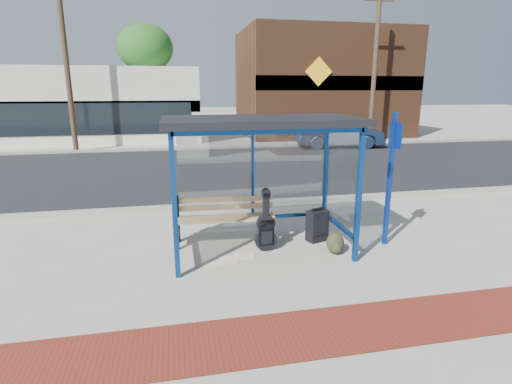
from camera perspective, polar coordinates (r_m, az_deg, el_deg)
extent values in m
plane|color=#B2ADA0|center=(7.40, 0.67, -8.42)|extent=(120.00, 120.00, 0.00)
cube|color=maroon|center=(5.18, 7.17, -19.35)|extent=(60.00, 1.00, 0.01)
cube|color=gray|center=(10.07, -2.85, -1.78)|extent=(60.00, 0.25, 0.12)
cube|color=black|center=(15.01, -5.86, 3.37)|extent=(60.00, 10.00, 0.00)
cube|color=gray|center=(20.01, -7.39, 6.29)|extent=(60.00, 0.25, 0.12)
cube|color=#B2ADA0|center=(21.89, -7.78, 6.83)|extent=(60.00, 4.00, 0.01)
cube|color=navy|center=(6.15, -11.56, -2.15)|extent=(0.08, 0.08, 2.30)
cube|color=navy|center=(6.83, 14.47, -0.66)|extent=(0.08, 0.08, 2.30)
cube|color=navy|center=(7.61, -11.65, 1.04)|extent=(0.08, 0.08, 2.30)
cube|color=navy|center=(8.16, 9.91, 2.03)|extent=(0.08, 0.08, 2.30)
cube|color=navy|center=(7.57, -0.51, 9.79)|extent=(3.00, 0.08, 0.08)
cube|color=navy|center=(6.11, 2.25, 8.65)|extent=(3.00, 0.08, 0.08)
cube|color=navy|center=(6.68, -12.09, 8.85)|extent=(0.08, 1.50, 0.08)
cube|color=navy|center=(7.31, 12.44, 9.29)|extent=(0.08, 1.50, 0.08)
cube|color=navy|center=(7.95, -0.48, -3.70)|extent=(3.00, 0.08, 0.06)
cube|color=navy|center=(7.10, -11.30, -6.24)|extent=(0.08, 1.50, 0.06)
cube|color=navy|center=(7.70, 11.69, -4.63)|extent=(0.08, 1.50, 0.06)
cube|color=navy|center=(7.70, -0.49, 3.03)|extent=(0.05, 0.05, 1.90)
cube|color=silver|center=(7.71, -0.49, 2.74)|extent=(2.84, 0.01, 1.82)
cube|color=silver|center=(6.84, -11.67, 0.91)|extent=(0.02, 1.34, 1.82)
cube|color=silver|center=(7.45, 12.05, 2.00)|extent=(0.02, 1.34, 1.82)
cube|color=black|center=(6.83, 0.73, 10.12)|extent=(3.30, 1.80, 0.12)
cube|color=silver|center=(25.80, -29.20, 10.76)|extent=(18.00, 6.00, 4.00)
cube|color=black|center=(22.99, -31.34, 10.25)|extent=(18.00, 0.10, 0.60)
cube|color=black|center=(22.96, -31.20, 8.75)|extent=(17.00, 0.04, 1.60)
cube|color=#59331E|center=(26.88, 9.28, 15.01)|extent=(10.00, 7.00, 6.40)
cube|color=black|center=(23.68, 12.32, 14.96)|extent=(10.00, 0.10, 0.80)
cube|color=yellow|center=(23.04, 8.95, 16.63)|extent=(1.56, 0.06, 1.56)
cylinder|color=#4C3826|center=(28.70, -15.14, 13.27)|extent=(0.36, 0.36, 5.00)
ellipsoid|color=#164F17|center=(28.82, -15.55, 19.23)|extent=(3.60, 3.60, 3.06)
cylinder|color=#4C3826|center=(31.88, 14.73, 13.37)|extent=(0.36, 0.36, 5.00)
ellipsoid|color=#164F17|center=(31.98, 15.09, 18.74)|extent=(3.60, 3.60, 3.06)
cylinder|color=#4C3826|center=(20.59, -25.46, 16.29)|extent=(0.24, 0.24, 8.00)
cylinder|color=#4C3826|center=(22.65, 16.60, 16.77)|extent=(0.24, 0.24, 8.00)
cube|color=#4C3826|center=(23.03, 17.23, 24.73)|extent=(1.60, 0.10, 0.10)
cube|color=black|center=(7.53, -11.14, -6.30)|extent=(0.06, 0.06, 0.49)
cube|color=black|center=(7.85, -11.07, -3.72)|extent=(0.06, 0.06, 0.92)
cube|color=black|center=(7.72, -11.06, -5.74)|extent=(0.08, 0.44, 0.05)
cube|color=black|center=(7.62, 2.10, -5.76)|extent=(0.06, 0.06, 0.49)
cube|color=black|center=(7.94, 1.58, -3.24)|extent=(0.06, 0.06, 0.92)
cube|color=black|center=(7.82, 1.83, -5.22)|extent=(0.08, 0.44, 0.05)
cube|color=tan|center=(7.47, -4.53, -4.22)|extent=(1.96, 0.22, 0.04)
cube|color=tan|center=(7.58, -4.59, -3.93)|extent=(1.96, 0.22, 0.04)
cube|color=tan|center=(7.70, -4.64, -3.65)|extent=(1.96, 0.22, 0.04)
cube|color=tan|center=(7.81, -4.70, -3.38)|extent=(1.96, 0.22, 0.04)
cube|color=tan|center=(7.80, -4.74, -2.15)|extent=(1.96, 0.15, 0.11)
cube|color=tan|center=(7.76, -4.76, -1.07)|extent=(1.96, 0.15, 0.11)
cylinder|color=black|center=(7.36, 1.40, -6.85)|extent=(0.41, 0.13, 0.40)
cylinder|color=black|center=(7.25, 1.42, -4.51)|extent=(0.34, 0.13, 0.34)
cube|color=black|center=(7.31, 1.41, -5.72)|extent=(0.29, 0.12, 0.48)
cube|color=black|center=(7.15, 1.43, -2.03)|extent=(0.11, 0.10, 0.48)
cube|color=black|center=(7.10, 1.44, -0.39)|extent=(0.15, 0.10, 0.10)
cube|color=black|center=(7.85, 8.72, -4.76)|extent=(0.44, 0.35, 0.61)
cylinder|color=black|center=(7.87, 7.82, -6.91)|extent=(0.12, 0.23, 0.06)
cylinder|color=black|center=(8.04, 9.44, -6.50)|extent=(0.12, 0.23, 0.06)
cube|color=black|center=(7.75, 8.81, -2.41)|extent=(0.24, 0.12, 0.04)
cube|color=black|center=(7.76, 9.31, -4.90)|extent=(0.30, 0.11, 0.33)
ellipsoid|color=#2A2C18|center=(7.39, 11.26, -7.15)|extent=(0.36, 0.28, 0.38)
ellipsoid|color=#2A2C18|center=(7.30, 11.45, -7.88)|extent=(0.21, 0.16, 0.20)
cube|color=#2A2C18|center=(7.34, 11.29, -5.78)|extent=(0.11, 0.06, 0.03)
cube|color=navy|center=(7.75, 18.54, 1.52)|extent=(0.09, 0.09, 2.48)
cube|color=navy|center=(7.65, 19.30, 7.60)|extent=(0.09, 0.31, 0.47)
cube|color=white|center=(6.92, -6.21, -10.17)|extent=(0.40, 0.35, 0.01)
cube|color=white|center=(7.07, -3.89, -9.58)|extent=(0.42, 0.37, 0.01)
cube|color=white|center=(7.18, -1.71, -9.16)|extent=(0.43, 0.38, 0.01)
imported|color=#172442|center=(20.68, 11.81, 8.20)|extent=(4.47, 1.90, 1.43)
cylinder|color=#9E0B1A|center=(24.10, 19.85, 7.45)|extent=(0.18, 0.18, 0.55)
sphere|color=#9E0B1A|center=(24.07, 19.91, 8.15)|extent=(0.20, 0.20, 0.20)
cylinder|color=#9E0B1A|center=(24.09, 19.87, 7.66)|extent=(0.30, 0.20, 0.09)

